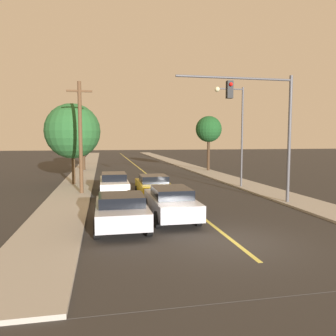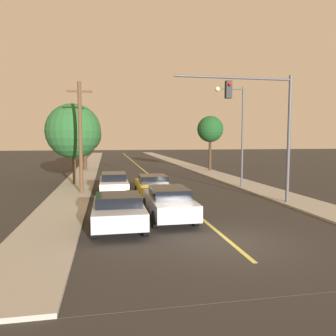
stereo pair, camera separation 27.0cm
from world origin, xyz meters
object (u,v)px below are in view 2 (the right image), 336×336
(car_near_lane_front, at_px, (169,202))
(car_near_lane_second, at_px, (153,186))
(tree_left_near, at_px, (73,131))
(car_outer_lane_front, at_px, (118,210))
(tree_right_near, at_px, (210,129))
(utility_pole_left, at_px, (80,135))
(traffic_signal_mast, at_px, (264,115))
(car_outer_lane_second, at_px, (114,183))
(streetlamp_right, at_px, (236,123))
(tree_left_far, at_px, (85,135))

(car_near_lane_front, height_order, car_near_lane_second, car_near_lane_front)
(tree_left_near, bearing_deg, car_near_lane_front, -66.34)
(car_outer_lane_front, height_order, tree_right_near, tree_right_near)
(utility_pole_left, bearing_deg, traffic_signal_mast, -28.20)
(utility_pole_left, relative_size, tree_right_near, 1.18)
(utility_pole_left, bearing_deg, tree_right_near, 45.71)
(car_near_lane_front, xyz_separation_m, car_near_lane_second, (0.00, 5.21, -0.02))
(car_outer_lane_second, bearing_deg, streetlamp_right, 6.56)
(tree_left_near, xyz_separation_m, tree_left_far, (0.08, 12.16, -0.18))
(car_outer_lane_second, distance_m, tree_left_far, 17.48)
(car_outer_lane_front, xyz_separation_m, streetlamp_right, (8.84, 9.42, 4.02))
(car_outer_lane_second, bearing_deg, tree_right_near, 51.08)
(traffic_signal_mast, bearing_deg, car_outer_lane_front, -157.40)
(streetlamp_right, bearing_deg, car_outer_lane_second, -173.44)
(car_near_lane_second, xyz_separation_m, tree_left_far, (-5.15, 18.90, 3.30))
(car_near_lane_front, distance_m, car_near_lane_second, 5.21)
(car_outer_lane_front, height_order, utility_pole_left, utility_pole_left)
(car_near_lane_second, height_order, streetlamp_right, streetlamp_right)
(streetlamp_right, distance_m, tree_right_near, 12.78)
(car_near_lane_front, relative_size, utility_pole_left, 0.68)
(utility_pole_left, bearing_deg, car_near_lane_second, -26.72)
(traffic_signal_mast, xyz_separation_m, tree_right_near, (3.09, 18.73, -0.20))
(streetlamp_right, height_order, tree_left_far, streetlamp_right)
(car_outer_lane_second, xyz_separation_m, streetlamp_right, (8.84, 1.02, 4.03))
(car_near_lane_front, distance_m, car_outer_lane_front, 2.61)
(utility_pole_left, xyz_separation_m, tree_left_near, (-0.86, 4.54, 0.38))
(car_near_lane_front, relative_size, tree_left_far, 0.83)
(traffic_signal_mast, bearing_deg, car_near_lane_front, -159.74)
(car_outer_lane_front, height_order, tree_left_near, tree_left_near)
(utility_pole_left, distance_m, tree_right_near, 18.72)
(car_outer_lane_second, bearing_deg, traffic_signal_mast, -32.92)
(car_outer_lane_second, xyz_separation_m, traffic_signal_mast, (7.90, -5.12, 4.13))
(utility_pole_left, distance_m, tree_left_near, 4.64)
(car_outer_lane_front, bearing_deg, car_outer_lane_second, 90.00)
(car_near_lane_front, xyz_separation_m, tree_left_far, (-5.15, 24.11, 3.28))
(tree_left_near, bearing_deg, tree_right_near, 32.43)
(tree_right_near, bearing_deg, traffic_signal_mast, -99.36)
(car_outer_lane_second, bearing_deg, car_near_lane_second, -40.55)
(utility_pole_left, xyz_separation_m, tree_right_near, (13.06, 13.38, 0.85))
(traffic_signal_mast, height_order, tree_right_near, traffic_signal_mast)
(traffic_signal_mast, height_order, tree_left_far, traffic_signal_mast)
(tree_right_near, bearing_deg, tree_left_near, -147.57)
(car_outer_lane_front, xyz_separation_m, utility_pole_left, (-2.07, 8.64, 3.08))
(tree_left_near, height_order, tree_right_near, tree_left_near)
(streetlamp_right, xyz_separation_m, tree_left_far, (-11.69, 15.92, -0.74))
(car_near_lane_front, height_order, utility_pole_left, utility_pole_left)
(tree_left_near, bearing_deg, streetlamp_right, -17.69)
(car_near_lane_front, distance_m, traffic_signal_mast, 7.25)
(car_outer_lane_front, bearing_deg, tree_left_far, 96.42)
(car_near_lane_second, relative_size, tree_left_near, 0.67)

